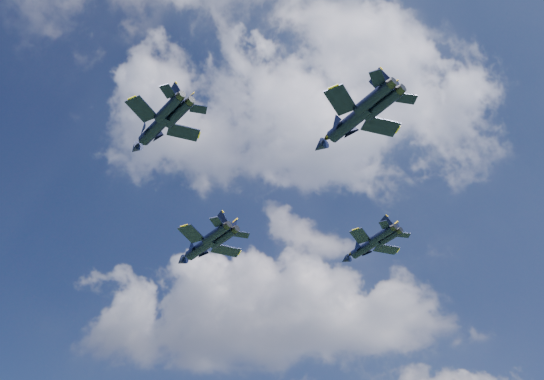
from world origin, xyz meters
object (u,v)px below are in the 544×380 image
Objects in this scene: jet_right at (364,248)px; jet_lead at (200,248)px; jet_slot at (347,124)px; jet_left at (154,130)px.

jet_lead is at bearing 137.48° from jet_right.
jet_lead is 39.98m from jet_slot.
jet_left is 0.90× the size of jet_slot.
jet_slot is at bearing -43.96° from jet_left.
jet_slot is (28.52, -28.01, -0.21)m from jet_lead.
jet_left is at bearing -139.90° from jet_lead.
jet_right is (29.95, 2.32, -1.36)m from jet_lead.
jet_lead is at bearing 41.93° from jet_left.
jet_slot is at bearing -95.22° from jet_lead.
jet_left reaches higher than jet_lead.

